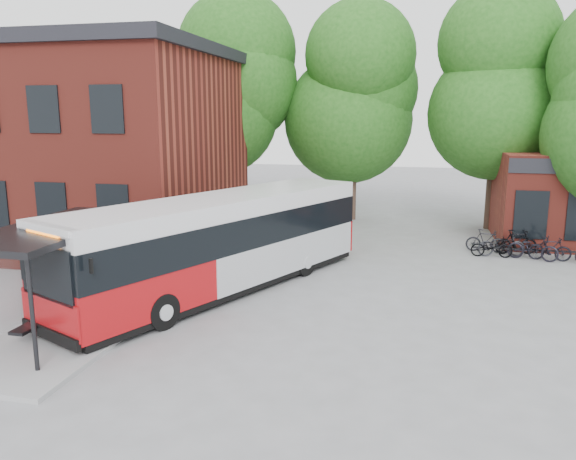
% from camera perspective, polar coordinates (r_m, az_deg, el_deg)
% --- Properties ---
extents(ground, '(100.00, 100.00, 0.00)m').
position_cam_1_polar(ground, '(15.05, -4.85, -10.32)').
color(ground, slate).
extents(station_building, '(18.40, 10.40, 8.50)m').
position_cam_1_polar(station_building, '(28.25, -25.24, 7.75)').
color(station_building, maroon).
rests_on(station_building, ground).
extents(bus_shelter, '(3.60, 7.00, 2.90)m').
position_cam_1_polar(bus_shelter, '(15.68, -22.03, -4.65)').
color(bus_shelter, black).
rests_on(bus_shelter, ground).
extents(bike_rail, '(5.20, 0.10, 0.38)m').
position_cam_1_polar(bike_rail, '(24.42, 24.21, -2.26)').
color(bike_rail, black).
rests_on(bike_rail, ground).
extents(tree_0, '(7.92, 7.92, 11.00)m').
position_cam_1_polar(tree_0, '(31.05, -6.72, 11.32)').
color(tree_0, '#1D5015').
rests_on(tree_0, ground).
extents(tree_1, '(7.92, 7.92, 10.40)m').
position_cam_1_polar(tree_1, '(30.47, 6.69, 10.75)').
color(tree_1, '#1D5015').
rests_on(tree_1, ground).
extents(tree_2, '(7.92, 7.92, 11.00)m').
position_cam_1_polar(tree_2, '(29.52, 20.36, 10.68)').
color(tree_2, '#1D5015').
rests_on(tree_2, ground).
extents(city_bus, '(7.40, 12.09, 3.08)m').
position_cam_1_polar(city_bus, '(18.17, -6.67, -1.42)').
color(city_bus, '#A80D11').
rests_on(city_bus, ground).
extents(bicycle_0, '(1.61, 0.59, 0.84)m').
position_cam_1_polar(bicycle_0, '(23.94, 19.99, -1.63)').
color(bicycle_0, black).
rests_on(bicycle_0, ground).
extents(bicycle_1, '(1.64, 0.63, 0.96)m').
position_cam_1_polar(bicycle_1, '(24.74, 19.45, -1.04)').
color(bicycle_1, black).
rests_on(bicycle_1, ground).
extents(bicycle_2, '(1.99, 1.04, 0.99)m').
position_cam_1_polar(bicycle_2, '(24.19, 20.87, -1.37)').
color(bicycle_2, '#26272D').
rests_on(bicycle_2, ground).
extents(bicycle_3, '(1.77, 0.81, 1.03)m').
position_cam_1_polar(bicycle_3, '(24.78, 22.17, -1.14)').
color(bicycle_3, black).
rests_on(bicycle_3, ground).
extents(bicycle_4, '(2.01, 1.20, 1.00)m').
position_cam_1_polar(bicycle_4, '(24.04, 23.60, -1.66)').
color(bicycle_4, black).
rests_on(bicycle_4, ground).
extents(bicycle_5, '(1.62, 0.64, 0.95)m').
position_cam_1_polar(bicycle_5, '(24.22, 25.05, -1.75)').
color(bicycle_5, black).
rests_on(bicycle_5, ground).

